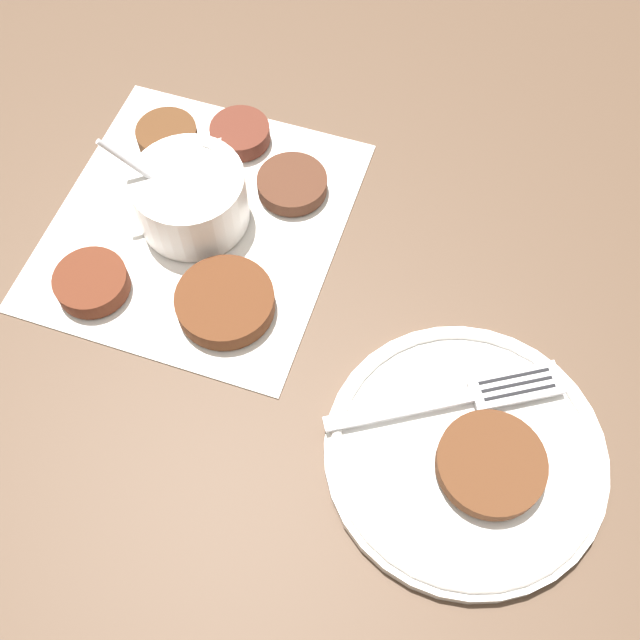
{
  "coord_description": "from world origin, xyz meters",
  "views": [
    {
      "loc": [
        -0.3,
        -0.31,
        0.57
      ],
      "look_at": [
        -0.03,
        -0.18,
        0.02
      ],
      "focal_mm": 42.0,
      "sensor_mm": 36.0,
      "label": 1
    }
  ],
  "objects_px": {
    "serving_plate": "(465,453)",
    "fritter_on_plate": "(491,464)",
    "sauce_bowl": "(192,199)",
    "fork": "(470,395)"
  },
  "relations": [
    {
      "from": "fritter_on_plate",
      "to": "fork",
      "type": "xyz_separation_m",
      "value": [
        0.05,
        0.03,
        -0.0
      ]
    },
    {
      "from": "sauce_bowl",
      "to": "serving_plate",
      "type": "xyz_separation_m",
      "value": [
        -0.11,
        -0.31,
        -0.02
      ]
    },
    {
      "from": "serving_plate",
      "to": "fritter_on_plate",
      "type": "relative_size",
      "value": 2.65
    },
    {
      "from": "fork",
      "to": "sauce_bowl",
      "type": "bearing_deg",
      "value": 77.95
    },
    {
      "from": "sauce_bowl",
      "to": "fork",
      "type": "bearing_deg",
      "value": -102.05
    },
    {
      "from": "sauce_bowl",
      "to": "fork",
      "type": "height_order",
      "value": "sauce_bowl"
    },
    {
      "from": "serving_plate",
      "to": "fork",
      "type": "xyz_separation_m",
      "value": [
        0.04,
        0.01,
        0.01
      ]
    },
    {
      "from": "sauce_bowl",
      "to": "fork",
      "type": "relative_size",
      "value": 0.69
    },
    {
      "from": "serving_plate",
      "to": "sauce_bowl",
      "type": "bearing_deg",
      "value": 71.15
    },
    {
      "from": "serving_plate",
      "to": "fritter_on_plate",
      "type": "xyz_separation_m",
      "value": [
        -0.01,
        -0.02,
        0.02
      ]
    }
  ]
}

